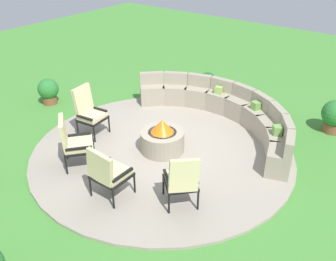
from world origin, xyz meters
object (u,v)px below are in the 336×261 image
at_px(potted_plant_0, 207,83).
at_px(potted_plant_1, 335,115).
at_px(fire_pit, 162,139).
at_px(lounge_chair_front_left, 89,111).
at_px(lounge_chair_back_left, 108,172).
at_px(lounge_chair_front_right, 74,141).
at_px(potted_plant_3, 48,90).
at_px(lounge_chair_back_right, 182,179).
at_px(curved_stone_bench, 226,111).

relative_size(potted_plant_0, potted_plant_1, 0.87).
bearing_deg(fire_pit, potted_plant_1, 50.14).
xyz_separation_m(lounge_chair_front_left, potted_plant_1, (4.40, 3.58, -0.22)).
xyz_separation_m(lounge_chair_back_left, potted_plant_0, (-1.05, 4.94, -0.22)).
bearing_deg(fire_pit, potted_plant_0, 104.95).
relative_size(lounge_chair_front_right, potted_plant_0, 1.57).
height_order(lounge_chair_back_left, potted_plant_3, lounge_chair_back_left).
relative_size(potted_plant_0, potted_plant_3, 0.97).
bearing_deg(lounge_chair_back_right, lounge_chair_front_right, 138.97).
xyz_separation_m(lounge_chair_front_left, potted_plant_3, (-2.20, 0.53, -0.26)).
relative_size(fire_pit, lounge_chair_back_right, 0.91).
bearing_deg(curved_stone_bench, potted_plant_0, 136.02).
xyz_separation_m(lounge_chair_front_right, potted_plant_1, (3.67, 4.64, -0.18)).
relative_size(lounge_chair_back_left, potted_plant_3, 1.45).
bearing_deg(potted_plant_0, curved_stone_bench, -43.98).
xyz_separation_m(potted_plant_0, potted_plant_3, (-3.12, -3.05, 0.01)).
bearing_deg(curved_stone_bench, potted_plant_1, 30.40).
bearing_deg(potted_plant_3, curved_stone_bench, 21.92).
height_order(potted_plant_0, potted_plant_3, potted_plant_3).
bearing_deg(lounge_chair_back_left, potted_plant_0, 101.54).
bearing_deg(lounge_chair_front_right, potted_plant_0, 127.25).
height_order(lounge_chair_back_right, potted_plant_1, lounge_chair_back_right).
xyz_separation_m(lounge_chair_back_right, potted_plant_3, (-5.31, 1.30, -0.22)).
distance_m(lounge_chair_front_right, lounge_chair_back_right, 2.40).
height_order(lounge_chair_front_left, lounge_chair_back_right, lounge_chair_front_left).
relative_size(lounge_chair_front_left, lounge_chair_front_right, 1.06).
bearing_deg(lounge_chair_front_left, fire_pit, 97.00).
distance_m(lounge_chair_back_left, lounge_chair_back_right, 1.29).
relative_size(lounge_chair_back_left, potted_plant_0, 1.50).
distance_m(fire_pit, lounge_chair_back_right, 1.83).
bearing_deg(lounge_chair_front_left, lounge_chair_back_left, 48.58).
relative_size(fire_pit, lounge_chair_back_left, 0.91).
bearing_deg(lounge_chair_front_right, curved_stone_bench, 105.63).
relative_size(lounge_chair_front_right, potted_plant_3, 1.53).
bearing_deg(lounge_chair_back_right, potted_plant_3, 118.30).
distance_m(potted_plant_0, potted_plant_1, 3.47).
xyz_separation_m(fire_pit, potted_plant_1, (2.63, 3.15, 0.08)).
bearing_deg(potted_plant_3, potted_plant_1, 24.83).
xyz_separation_m(potted_plant_1, potted_plant_3, (-6.59, -3.05, -0.04)).
relative_size(lounge_chair_front_left, potted_plant_0, 1.67).
height_order(fire_pit, potted_plant_3, fire_pit).
xyz_separation_m(lounge_chair_front_left, potted_plant_0, (0.92, 3.58, -0.27)).
bearing_deg(lounge_chair_front_left, lounge_chair_front_right, 27.76).
height_order(lounge_chair_back_right, potted_plant_0, lounge_chair_back_right).
bearing_deg(lounge_chair_back_left, lounge_chair_back_right, 27.06).
height_order(curved_stone_bench, lounge_chair_back_left, lounge_chair_back_left).
relative_size(lounge_chair_front_left, lounge_chair_back_right, 1.11).
bearing_deg(potted_plant_0, lounge_chair_back_left, -78.02).
height_order(lounge_chair_front_right, lounge_chair_back_left, lounge_chair_front_right).
distance_m(curved_stone_bench, potted_plant_0, 1.82).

